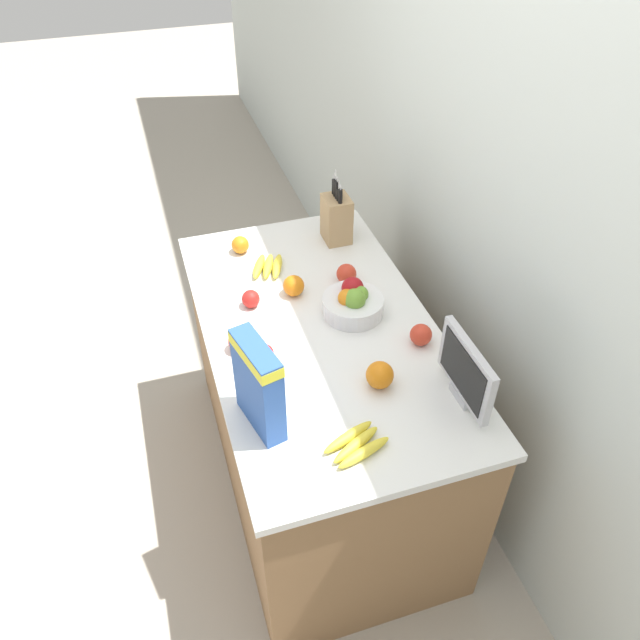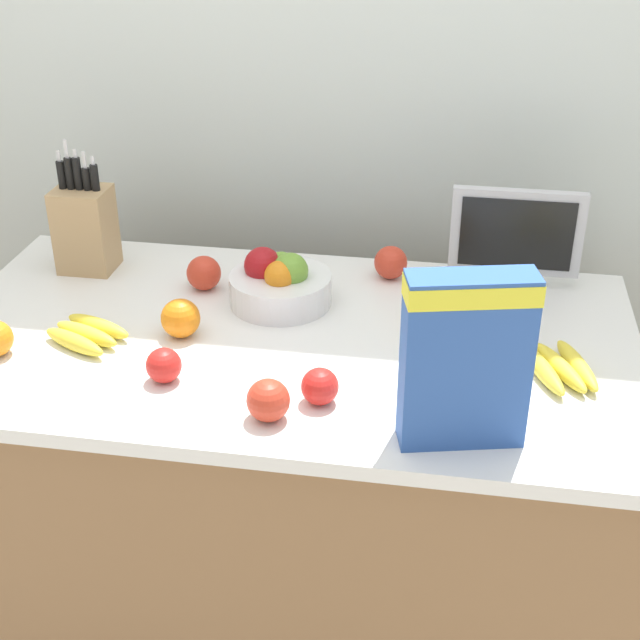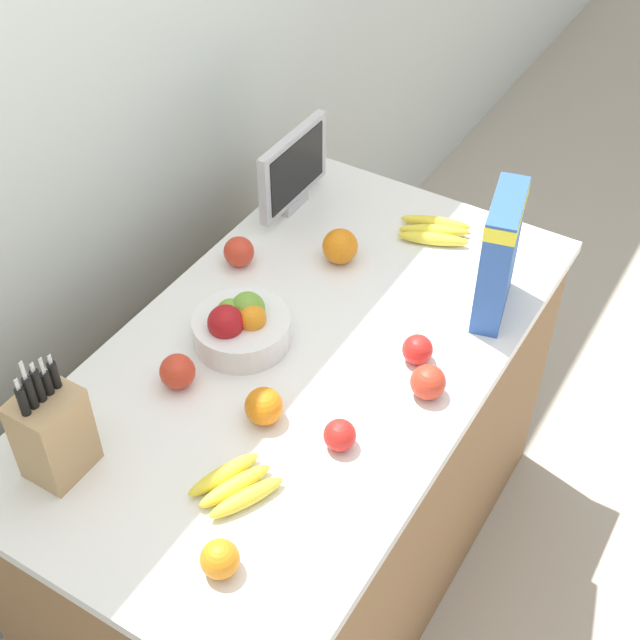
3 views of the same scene
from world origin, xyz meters
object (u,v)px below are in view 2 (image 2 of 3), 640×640
cereal_box (466,354)px  orange_mid_right (450,307)px  apple_rear (268,400)px  apple_near_bananas (320,386)px  orange_front_left (181,318)px  apple_front (204,273)px  knife_block (85,227)px  banana_bunch_left (560,367)px  apple_leftmost (164,365)px  apple_by_knife_block (391,262)px  small_monitor (516,235)px  fruit_bowl (279,283)px  banana_bunch_right (86,334)px

cereal_box → orange_mid_right: (-0.03, 0.40, -0.12)m
apple_rear → apple_near_bananas: bearing=38.9°
orange_mid_right → orange_front_left: (-0.54, -0.13, -0.00)m
apple_front → orange_front_left: orange_front_left is taller
knife_block → apple_front: bearing=-11.4°
cereal_box → apple_near_bananas: bearing=151.0°
banana_bunch_left → apple_leftmost: bearing=-168.9°
apple_by_knife_block → apple_near_bananas: bearing=-98.0°
cereal_box → orange_front_left: size_ratio=3.84×
banana_bunch_left → apple_front: (-0.77, 0.24, 0.02)m
knife_block → apple_rear: knife_block is taller
orange_mid_right → knife_block: bearing=170.5°
apple_front → orange_mid_right: (0.55, -0.08, 0.01)m
small_monitor → cereal_box: cereal_box is taller
knife_block → banana_bunch_left: 1.11m
small_monitor → apple_by_knife_block: size_ratio=3.80×
cereal_box → knife_block: bearing=135.1°
apple_near_bananas → cereal_box: bearing=-15.5°
banana_bunch_left → apple_near_bananas: size_ratio=3.04×
small_monitor → orange_mid_right: small_monitor is taller
apple_front → banana_bunch_left: bearing=-17.5°
fruit_bowl → knife_block: bearing=168.3°
apple_rear → apple_near_bananas: size_ratio=1.12×
small_monitor → apple_rear: small_monitor is taller
knife_block → fruit_bowl: knife_block is taller
fruit_bowl → banana_bunch_right: fruit_bowl is taller
cereal_box → banana_bunch_left: size_ratio=1.49×
apple_front → orange_mid_right: orange_mid_right is taller
banana_bunch_right → fruit_bowl: bearing=33.3°
apple_by_knife_block → apple_leftmost: 0.63m
orange_front_left → apple_rear: bearing=-47.2°
knife_block → apple_near_bananas: (0.63, -0.47, -0.07)m
small_monitor → orange_mid_right: 0.27m
small_monitor → banana_bunch_right: (-0.85, -0.41, -0.10)m
apple_by_knife_block → apple_near_bananas: (-0.08, -0.54, -0.00)m
apple_by_knife_block → orange_front_left: (-0.40, -0.34, 0.00)m
orange_mid_right → apple_front: bearing=171.5°
apple_front → apple_near_bananas: size_ratio=1.13×
fruit_bowl → apple_leftmost: 0.38m
apple_by_knife_block → fruit_bowl: bearing=-143.9°
cereal_box → apple_front: (-0.58, 0.48, -0.13)m
apple_front → apple_by_knife_block: (0.41, 0.13, -0.00)m
apple_near_bananas → orange_front_left: (-0.32, 0.19, 0.01)m
apple_leftmost → apple_front: bearing=94.9°
cereal_box → apple_by_knife_block: size_ratio=4.04×
cereal_box → banana_bunch_right: size_ratio=1.69×
fruit_bowl → apple_front: (-0.18, 0.04, -0.01)m
banana_bunch_left → banana_bunch_right: 0.94m
banana_bunch_left → apple_front: size_ratio=2.68×
apple_leftmost → orange_mid_right: 0.60m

